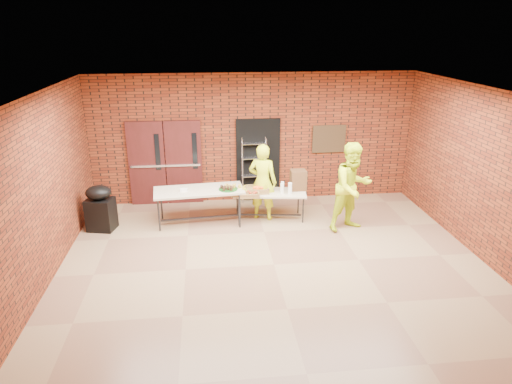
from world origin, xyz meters
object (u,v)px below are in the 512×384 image
Objects in this scene: wire_rack at (254,170)px; volunteer_woman at (263,182)px; table_left at (199,192)px; table_right at (270,194)px; coffee_dispenser at (298,180)px; volunteer_man at (352,187)px; covered_grill at (100,208)px.

volunteer_woman is at bearing -88.90° from wire_rack.
table_left reaches higher than table_right.
wire_rack is at bearing 108.38° from table_right.
coffee_dispenser is at bearing -157.05° from volunteer_woman.
coffee_dispenser is 1.30m from volunteer_man.
covered_grill is (-2.15, -0.09, -0.24)m from table_left.
covered_grill is at bearing 177.25° from table_left.
volunteer_man is (1.70, -0.70, 0.36)m from table_right.
coffee_dispenser is 4.44m from covered_grill.
volunteer_man reaches higher than volunteer_woman.
wire_rack is 1.85m from table_left.
covered_grill is 0.52× the size of volunteer_man.
volunteer_man reaches higher than table_right.
volunteer_man is (3.29, -0.66, 0.23)m from table_left.
coffee_dispenser is at bearing 15.96° from table_right.
volunteer_woman is 2.01m from volunteer_man.
wire_rack reaches higher than covered_grill.
volunteer_man is at bearing -16.53° from table_left.
table_left is at bearing 27.01° from volunteer_woman.
coffee_dispenser reaches higher than table_left.
coffee_dispenser is (0.67, 0.10, 0.29)m from table_right.
table_right is at bearing -171.52° from coffee_dispenser.
volunteer_woman is (0.08, -1.11, 0.06)m from wire_rack.
table_left is 2.16m from covered_grill.
volunteer_man is at bearing 7.14° from covered_grill.
volunteer_woman is (-0.83, -0.01, -0.01)m from coffee_dispenser.
covered_grill is 5.49m from volunteer_man.
covered_grill is 0.57× the size of volunteer_woman.
covered_grill is (-4.42, -0.23, -0.40)m from coffee_dispenser.
volunteer_man is (1.93, -1.90, 0.15)m from wire_rack.
volunteer_man is at bearing -47.37° from wire_rack.
coffee_dispenser is at bearing -1.57° from table_left.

